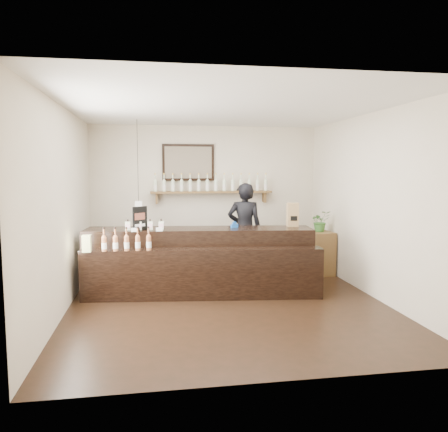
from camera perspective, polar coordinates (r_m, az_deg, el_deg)
ground at (r=6.56m, az=0.33°, el=-11.10°), size 5.00×5.00×0.00m
room_shell at (r=6.28m, az=0.34°, el=3.94°), size 5.00×5.00×5.00m
back_wall_decor at (r=8.61m, az=-3.22°, el=4.80°), size 2.66×0.96×1.69m
counter at (r=6.94m, az=-3.17°, el=-6.12°), size 3.65×1.36×1.17m
promo_sign at (r=6.85m, az=-10.93°, el=-0.31°), size 0.22×0.18×0.37m
paper_bag at (r=7.27m, az=8.95°, el=0.18°), size 0.19×0.15×0.39m
tape_dispenser at (r=7.06m, az=1.36°, el=-1.20°), size 0.13×0.08×0.10m
side_cabinet at (r=8.34m, az=12.38°, el=-4.71°), size 0.44×0.58×0.80m
potted_plant at (r=8.25m, az=12.47°, el=-0.66°), size 0.37×0.33×0.39m
shopkeeper at (r=7.96m, az=2.71°, el=-0.97°), size 0.78×0.60×1.93m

